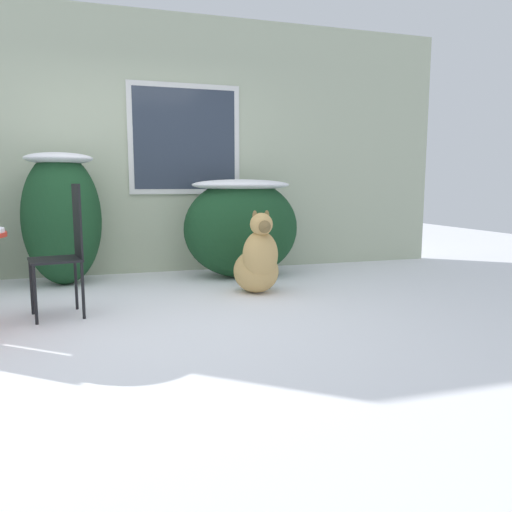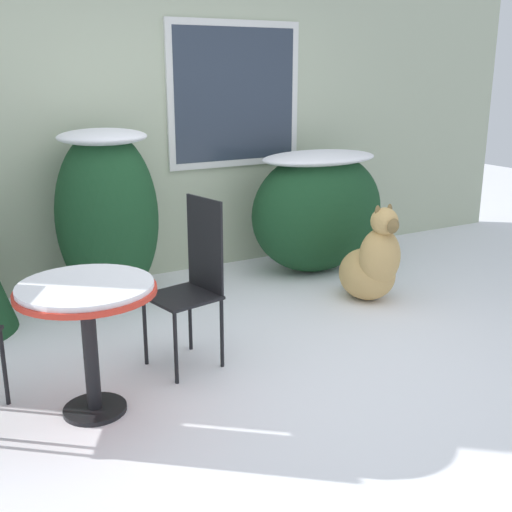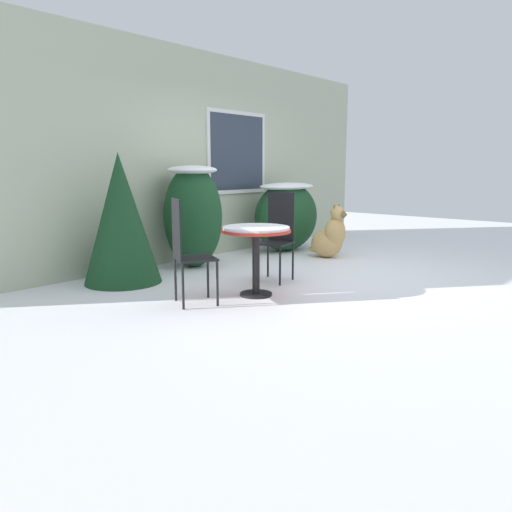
# 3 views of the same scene
# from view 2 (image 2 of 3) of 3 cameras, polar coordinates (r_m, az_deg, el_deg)

# --- Properties ---
(ground_plane) EXTENTS (16.00, 16.00, 0.00)m
(ground_plane) POSITION_cam_2_polar(r_m,az_deg,el_deg) (4.14, 4.16, -9.38)
(ground_plane) COLOR white
(house_wall) EXTENTS (8.00, 0.10, 2.99)m
(house_wall) POSITION_cam_2_polar(r_m,az_deg,el_deg) (5.71, -7.85, 13.21)
(house_wall) COLOR #B2BC9E
(house_wall) RESTS_ON ground_plane
(shrub_left) EXTENTS (0.79, 0.77, 1.36)m
(shrub_left) POSITION_cam_2_polar(r_m,az_deg,el_deg) (5.10, -13.10, 3.75)
(shrub_left) COLOR #194223
(shrub_left) RESTS_ON ground_plane
(shrub_middle) EXTENTS (1.30, 0.78, 1.10)m
(shrub_middle) POSITION_cam_2_polar(r_m,az_deg,el_deg) (5.81, 5.53, 4.26)
(shrub_middle) COLOR #194223
(shrub_middle) RESTS_ON ground_plane
(patio_table) EXTENTS (0.73, 0.73, 0.73)m
(patio_table) POSITION_cam_2_polar(r_m,az_deg,el_deg) (3.44, -14.79, -4.34)
(patio_table) COLOR black
(patio_table) RESTS_ON ground_plane
(patio_chair_near_table) EXTENTS (0.44, 0.44, 1.05)m
(patio_chair_near_table) POSITION_cam_2_polar(r_m,az_deg,el_deg) (3.95, -5.64, -1.99)
(patio_chair_near_table) COLOR black
(patio_chair_near_table) RESTS_ON ground_plane
(dog) EXTENTS (0.44, 0.68, 0.80)m
(dog) POSITION_cam_2_polar(r_m,az_deg,el_deg) (5.16, 10.27, -0.79)
(dog) COLOR tan
(dog) RESTS_ON ground_plane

